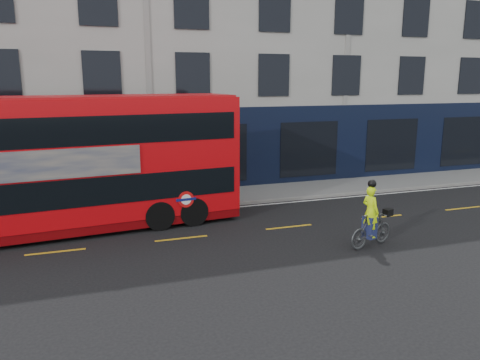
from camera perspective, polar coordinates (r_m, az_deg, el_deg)
name	(u,v)px	position (r m, az deg, el deg)	size (l,w,h in m)	color
ground	(191,254)	(14.76, -5.98, -8.93)	(120.00, 120.00, 0.00)	black
pavement	(158,201)	(20.85, -9.92, -2.58)	(60.00, 3.00, 0.12)	slate
kerb	(164,210)	(19.41, -9.23, -3.64)	(60.00, 0.12, 0.13)	gray
building_terrace	(135,37)	(26.66, -12.74, 16.59)	(50.00, 10.07, 15.00)	#A7A49E
road_edge_line	(165,213)	(19.14, -9.08, -4.05)	(58.00, 0.10, 0.01)	silver
lane_dashes	(181,238)	(16.14, -7.16, -7.08)	(58.00, 0.12, 0.01)	gold
bus	(72,163)	(17.33, -19.76, 1.93)	(11.96, 3.76, 4.74)	red
cyclist	(371,225)	(15.62, 15.70, -5.26)	(1.92, 1.01, 2.23)	#404344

